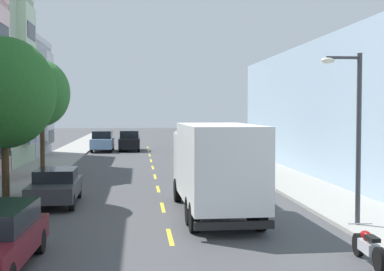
{
  "coord_description": "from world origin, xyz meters",
  "views": [
    {
      "loc": [
        -0.93,
        -9.13,
        3.81
      ],
      "look_at": [
        2.95,
        29.99,
        2.0
      ],
      "focal_mm": 50.51,
      "sensor_mm": 36.0,
      "label": 1
    }
  ],
  "objects_px": {
    "parked_hatchback_navy": "(237,166)",
    "moving_black_sedan": "(129,140)",
    "parked_suv_sky": "(103,141)",
    "parked_sedan_charcoal": "(56,186)",
    "parked_wagon_forest": "(193,141)",
    "delivery_box_truck": "(215,164)",
    "parked_motorcycle": "(368,247)",
    "street_tree_second": "(4,93)",
    "street_tree_third": "(42,93)",
    "street_lamp": "(353,123)"
  },
  "relations": [
    {
      "from": "parked_hatchback_navy",
      "to": "moving_black_sedan",
      "type": "bearing_deg",
      "value": 105.55
    },
    {
      "from": "parked_suv_sky",
      "to": "parked_hatchback_navy",
      "type": "relative_size",
      "value": 1.19
    },
    {
      "from": "parked_sedan_charcoal",
      "to": "parked_wagon_forest",
      "type": "xyz_separation_m",
      "value": [
        8.68,
        30.02,
        0.05
      ]
    },
    {
      "from": "delivery_box_truck",
      "to": "parked_wagon_forest",
      "type": "relative_size",
      "value": 1.68
    },
    {
      "from": "parked_wagon_forest",
      "to": "delivery_box_truck",
      "type": "bearing_deg",
      "value": -94.43
    },
    {
      "from": "parked_hatchback_navy",
      "to": "parked_motorcycle",
      "type": "relative_size",
      "value": 1.96
    },
    {
      "from": "parked_wagon_forest",
      "to": "parked_motorcycle",
      "type": "height_order",
      "value": "parked_wagon_forest"
    },
    {
      "from": "parked_suv_sky",
      "to": "parked_sedan_charcoal",
      "type": "distance_m",
      "value": 28.68
    },
    {
      "from": "street_tree_second",
      "to": "street_tree_third",
      "type": "relative_size",
      "value": 1.03
    },
    {
      "from": "street_tree_second",
      "to": "parked_suv_sky",
      "type": "distance_m",
      "value": 28.52
    },
    {
      "from": "street_tree_third",
      "to": "street_lamp",
      "type": "xyz_separation_m",
      "value": [
        12.32,
        -14.73,
        -1.38
      ]
    },
    {
      "from": "street_tree_second",
      "to": "parked_suv_sky",
      "type": "relative_size",
      "value": 1.39
    },
    {
      "from": "parked_wagon_forest",
      "to": "moving_black_sedan",
      "type": "xyz_separation_m",
      "value": [
        -6.17,
        -0.78,
        0.18
      ]
    },
    {
      "from": "street_lamp",
      "to": "parked_sedan_charcoal",
      "type": "distance_m",
      "value": 11.98
    },
    {
      "from": "parked_hatchback_navy",
      "to": "parked_motorcycle",
      "type": "bearing_deg",
      "value": -88.94
    },
    {
      "from": "street_tree_second",
      "to": "street_lamp",
      "type": "distance_m",
      "value": 13.8
    },
    {
      "from": "delivery_box_truck",
      "to": "parked_suv_sky",
      "type": "relative_size",
      "value": 1.65
    },
    {
      "from": "delivery_box_truck",
      "to": "parked_hatchback_navy",
      "type": "height_order",
      "value": "delivery_box_truck"
    },
    {
      "from": "parked_wagon_forest",
      "to": "moving_black_sedan",
      "type": "relative_size",
      "value": 0.98
    },
    {
      "from": "parked_suv_sky",
      "to": "moving_black_sedan",
      "type": "height_order",
      "value": "same"
    },
    {
      "from": "moving_black_sedan",
      "to": "parked_motorcycle",
      "type": "bearing_deg",
      "value": -80.41
    },
    {
      "from": "street_tree_second",
      "to": "street_tree_third",
      "type": "bearing_deg",
      "value": 90.0
    },
    {
      "from": "street_lamp",
      "to": "moving_black_sedan",
      "type": "height_order",
      "value": "street_lamp"
    },
    {
      "from": "parked_suv_sky",
      "to": "moving_black_sedan",
      "type": "bearing_deg",
      "value": 12.47
    },
    {
      "from": "moving_black_sedan",
      "to": "parked_suv_sky",
      "type": "bearing_deg",
      "value": -167.53
    },
    {
      "from": "delivery_box_truck",
      "to": "parked_hatchback_navy",
      "type": "xyz_separation_m",
      "value": [
        2.64,
        9.89,
        -1.15
      ]
    },
    {
      "from": "parked_motorcycle",
      "to": "parked_wagon_forest",
      "type": "bearing_deg",
      "value": 90.55
    },
    {
      "from": "parked_hatchback_navy",
      "to": "street_lamp",
      "type": "bearing_deg",
      "value": -83.24
    },
    {
      "from": "street_tree_third",
      "to": "street_lamp",
      "type": "height_order",
      "value": "street_tree_third"
    },
    {
      "from": "street_lamp",
      "to": "parked_motorcycle",
      "type": "xyz_separation_m",
      "value": [
        -1.17,
        -3.89,
        -3.0
      ]
    },
    {
      "from": "street_tree_third",
      "to": "parked_motorcycle",
      "type": "height_order",
      "value": "street_tree_third"
    },
    {
      "from": "street_tree_third",
      "to": "delivery_box_truck",
      "type": "height_order",
      "value": "street_tree_third"
    },
    {
      "from": "delivery_box_truck",
      "to": "parked_wagon_forest",
      "type": "distance_m",
      "value": 33.25
    },
    {
      "from": "parked_hatchback_navy",
      "to": "parked_wagon_forest",
      "type": "distance_m",
      "value": 23.24
    },
    {
      "from": "parked_suv_sky",
      "to": "parked_wagon_forest",
      "type": "xyz_separation_m",
      "value": [
        8.67,
        1.34,
        -0.18
      ]
    },
    {
      "from": "street_tree_third",
      "to": "parked_wagon_forest",
      "type": "xyz_separation_m",
      "value": [
        10.77,
        20.93,
        -3.99
      ]
    },
    {
      "from": "street_tree_third",
      "to": "street_lamp",
      "type": "relative_size",
      "value": 1.19
    },
    {
      "from": "parked_wagon_forest",
      "to": "street_lamp",
      "type": "bearing_deg",
      "value": -87.51
    },
    {
      "from": "street_lamp",
      "to": "parked_sedan_charcoal",
      "type": "bearing_deg",
      "value": 151.13
    },
    {
      "from": "moving_black_sedan",
      "to": "street_lamp",
      "type": "bearing_deg",
      "value": -77.52
    },
    {
      "from": "parked_suv_sky",
      "to": "street_tree_third",
      "type": "bearing_deg",
      "value": -96.11
    },
    {
      "from": "delivery_box_truck",
      "to": "street_lamp",
      "type": "bearing_deg",
      "value": -31.61
    },
    {
      "from": "street_tree_third",
      "to": "parked_sedan_charcoal",
      "type": "distance_m",
      "value": 10.17
    },
    {
      "from": "parked_suv_sky",
      "to": "parked_motorcycle",
      "type": "height_order",
      "value": "parked_suv_sky"
    },
    {
      "from": "street_lamp",
      "to": "delivery_box_truck",
      "type": "height_order",
      "value": "street_lamp"
    },
    {
      "from": "street_tree_third",
      "to": "moving_black_sedan",
      "type": "bearing_deg",
      "value": 77.14
    },
    {
      "from": "parked_suv_sky",
      "to": "parked_sedan_charcoal",
      "type": "xyz_separation_m",
      "value": [
        -0.01,
        -28.68,
        -0.24
      ]
    },
    {
      "from": "delivery_box_truck",
      "to": "parked_suv_sky",
      "type": "bearing_deg",
      "value": 100.87
    },
    {
      "from": "street_tree_second",
      "to": "delivery_box_truck",
      "type": "height_order",
      "value": "street_tree_second"
    },
    {
      "from": "street_tree_third",
      "to": "parked_wagon_forest",
      "type": "bearing_deg",
      "value": 62.77
    }
  ]
}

